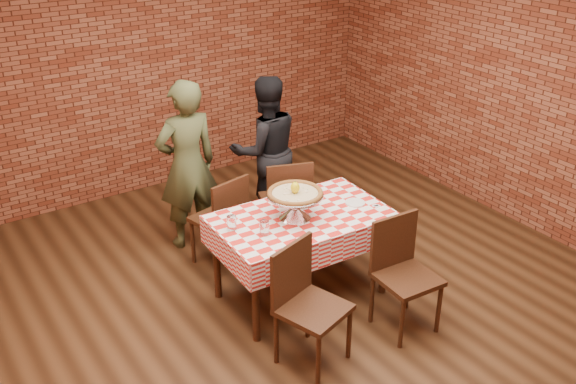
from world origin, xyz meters
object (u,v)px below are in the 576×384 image
object	(u,v)px
chair_far_left	(218,220)
diner_olive	(187,165)
chair_near_left	(313,309)
diner_black	(266,150)
table	(301,256)
chair_near_right	(407,278)
pizza	(295,194)
water_glass_left	(264,228)
pizza_stand	(295,206)
water_glass_right	(232,223)
chair_far_right	(285,201)
condiment_caddy	(288,193)

from	to	relation	value
chair_far_left	diner_olive	distance (m)	0.61
chair_near_left	diner_black	world-z (taller)	diner_black
table	chair_near_right	distance (m)	0.92
pizza	chair_near_left	bearing A→B (deg)	-114.94
water_glass_left	pizza_stand	bearing A→B (deg)	15.80
water_glass_right	chair_near_right	size ratio (longest dim) A/B	0.13
chair_far_right	diner_black	bearing A→B (deg)	-83.60
chair_far_left	condiment_caddy	bearing A→B (deg)	113.27
pizza	diner_olive	xyz separation A→B (m)	(-0.31, 1.30, -0.16)
pizza_stand	diner_black	distance (m)	1.43
pizza_stand	diner_olive	xyz separation A→B (m)	(-0.31, 1.30, -0.05)
chair_far_left	diner_olive	size ratio (longest dim) A/B	0.55
water_glass_right	chair_near_right	xyz separation A→B (m)	(1.00, -0.92, -0.36)
condiment_caddy	chair_near_right	xyz separation A→B (m)	(0.36, -1.09, -0.37)
pizza_stand	water_glass_left	xyz separation A→B (m)	(-0.35, -0.10, -0.04)
water_glass_right	diner_olive	size ratio (longest dim) A/B	0.07
pizza_stand	chair_far_left	distance (m)	0.96
pizza	diner_black	bearing A→B (deg)	67.42
water_glass_right	diner_black	size ratio (longest dim) A/B	0.08
pizza_stand	water_glass_left	size ratio (longest dim) A/B	3.97
pizza_stand	water_glass_left	world-z (taller)	pizza_stand
pizza	water_glass_left	distance (m)	0.39
table	water_glass_right	distance (m)	0.73
diner_black	diner_olive	bearing A→B (deg)	12.69
chair_near_left	chair_far_left	bearing A→B (deg)	69.73
pizza	chair_far_left	xyz separation A→B (m)	(-0.27, 0.82, -0.53)
table	chair_near_right	size ratio (longest dim) A/B	1.53
water_glass_right	condiment_caddy	world-z (taller)	condiment_caddy
diner_black	water_glass_right	bearing A→B (deg)	60.00
water_glass_left	water_glass_right	world-z (taller)	same
water_glass_right	chair_far_left	world-z (taller)	chair_far_left
water_glass_right	condiment_caddy	size ratio (longest dim) A/B	0.89
table	water_glass_right	xyz separation A→B (m)	(-0.57, 0.11, 0.44)
table	chair_far_right	xyz separation A→B (m)	(0.36, 0.79, 0.08)
water_glass_left	water_glass_right	xyz separation A→B (m)	(-0.17, 0.20, 0.00)
chair_far_left	pizza	bearing A→B (deg)	95.91
water_glass_left	chair_near_right	size ratio (longest dim) A/B	0.13
water_glass_left	chair_far_left	distance (m)	0.99
water_glass_left	diner_olive	distance (m)	1.39
table	pizza_stand	distance (m)	0.49
chair_near_left	chair_near_right	bearing A→B (deg)	-23.06
table	pizza	bearing A→B (deg)	175.15
chair_far_left	chair_near_right	bearing A→B (deg)	102.44
table	condiment_caddy	bearing A→B (deg)	78.09
pizza_stand	diner_black	size ratio (longest dim) A/B	0.30
water_glass_left	chair_near_right	xyz separation A→B (m)	(0.83, -0.72, -0.36)
water_glass_right	chair_near_left	size ratio (longest dim) A/B	0.13
condiment_caddy	pizza_stand	bearing A→B (deg)	-98.00
pizza_stand	diner_black	world-z (taller)	diner_black
table	diner_olive	bearing A→B (deg)	105.93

